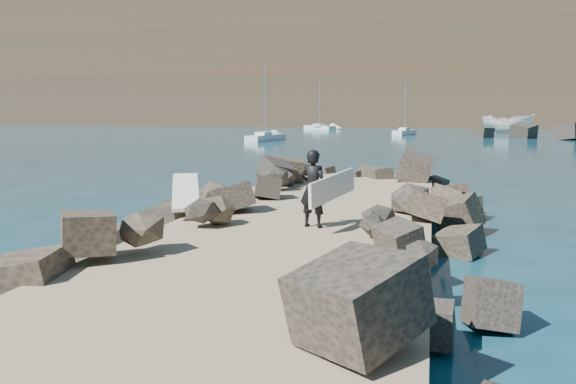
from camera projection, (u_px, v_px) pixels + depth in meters
name	position (u px, v px, depth m)	size (l,w,h in m)	color
ground	(299.00, 249.00, 13.15)	(800.00, 800.00, 0.00)	#0F384C
jetty	(276.00, 258.00, 11.19)	(6.00, 26.00, 0.60)	#8C7759
riprap_left	(155.00, 235.00, 12.36)	(2.60, 22.00, 1.00)	black
riprap_right	(426.00, 252.00, 10.93)	(2.60, 22.00, 1.00)	black
headland	(460.00, 65.00, 161.71)	(360.00, 140.00, 32.00)	#2D4919
surfboard_resting	(186.00, 196.00, 14.47)	(0.66, 2.64, 0.09)	white
boat_imported	(508.00, 124.00, 76.16)	(2.61, 6.93, 2.68)	silver
surfer_with_board	(316.00, 188.00, 12.60)	(1.14, 2.12, 1.77)	black
sailboat_b	(405.00, 132.00, 72.70)	(2.89, 6.06, 7.27)	silver
sailboat_e	(319.00, 127.00, 92.71)	(6.14, 5.64, 8.28)	silver
sailboat_a	(266.00, 138.00, 58.95)	(2.61, 6.98, 8.25)	silver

